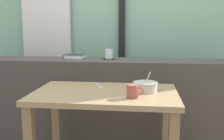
% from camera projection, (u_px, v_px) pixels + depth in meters
% --- Properties ---
extents(outdoor_backdrop, '(4.80, 0.08, 2.80)m').
position_uv_depth(outdoor_backdrop, '(116.00, 5.00, 3.12)').
color(outdoor_backdrop, '#84B293').
rests_on(outdoor_backdrop, ground).
extents(curtain_left_panel, '(0.56, 0.06, 2.50)m').
position_uv_depth(curtain_left_panel, '(46.00, 18.00, 3.14)').
color(curtain_left_panel, silver).
rests_on(curtain_left_panel, ground).
extents(window_divider_post, '(0.07, 0.05, 2.60)m').
position_uv_depth(window_divider_post, '(122.00, 14.00, 3.06)').
color(window_divider_post, black).
rests_on(window_divider_post, ground).
extents(dark_console_ledge, '(2.80, 0.38, 0.86)m').
position_uv_depth(dark_console_ledge, '(109.00, 104.00, 2.59)').
color(dark_console_ledge, '#423D38').
rests_on(dark_console_ledge, ground).
extents(breakfast_table, '(1.00, 0.63, 0.71)m').
position_uv_depth(breakfast_table, '(105.00, 109.00, 1.92)').
color(breakfast_table, '#826849').
rests_on(breakfast_table, ground).
extents(coaster_square, '(0.10, 0.10, 0.00)m').
position_uv_depth(coaster_square, '(109.00, 59.00, 2.56)').
color(coaster_square, black).
rests_on(coaster_square, dark_console_ledge).
extents(juice_glass, '(0.07, 0.07, 0.09)m').
position_uv_depth(juice_glass, '(109.00, 54.00, 2.55)').
color(juice_glass, white).
rests_on(juice_glass, coaster_square).
extents(closed_book, '(0.19, 0.16, 0.04)m').
position_uv_depth(closed_book, '(75.00, 56.00, 2.60)').
color(closed_book, '#1E2D47').
rests_on(closed_book, dark_console_ledge).
extents(soup_bowl, '(0.17, 0.17, 0.15)m').
position_uv_depth(soup_bowl, '(145.00, 87.00, 1.90)').
color(soup_bowl, '#BCB7A8').
rests_on(soup_bowl, breakfast_table).
extents(fork_utensil, '(0.09, 0.16, 0.01)m').
position_uv_depth(fork_utensil, '(99.00, 86.00, 2.06)').
color(fork_utensil, silver).
rests_on(fork_utensil, breakfast_table).
extents(ceramic_mug, '(0.11, 0.08, 0.08)m').
position_uv_depth(ceramic_mug, '(133.00, 91.00, 1.73)').
color(ceramic_mug, '#9E4C42').
rests_on(ceramic_mug, breakfast_table).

